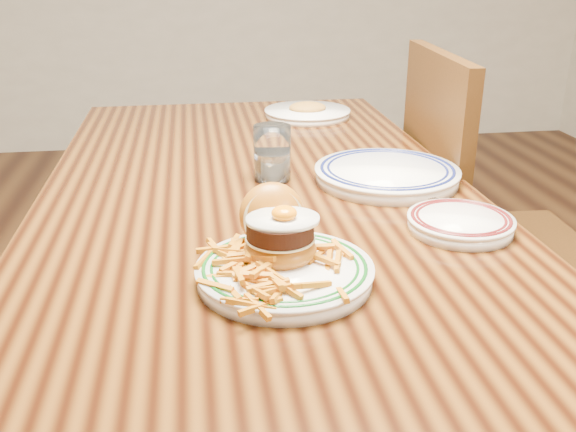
{
  "coord_description": "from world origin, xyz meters",
  "views": [
    {
      "loc": [
        -0.12,
        -1.2,
        1.18
      ],
      "look_at": [
        0.0,
        -0.38,
        0.84
      ],
      "focal_mm": 40.0,
      "sensor_mm": 36.0,
      "label": 1
    }
  ],
  "objects": [
    {
      "name": "main_plate",
      "position": [
        -0.01,
        -0.38,
        0.78
      ],
      "size": [
        0.25,
        0.26,
        0.12
      ],
      "rotation": [
        0.0,
        0.0,
        0.06
      ],
      "color": "white",
      "rests_on": "table"
    },
    {
      "name": "water_glass",
      "position": [
        0.03,
        0.04,
        0.8
      ],
      "size": [
        0.08,
        0.08,
        0.11
      ],
      "color": "white",
      "rests_on": "table"
    },
    {
      "name": "rear_plate",
      "position": [
        0.26,
        -0.0,
        0.77
      ],
      "size": [
        0.29,
        0.29,
        0.03
      ],
      "rotation": [
        0.0,
        0.0,
        -0.3
      ],
      "color": "white",
      "rests_on": "table"
    },
    {
      "name": "far_plate",
      "position": [
        0.2,
        0.57,
        0.76
      ],
      "size": [
        0.24,
        0.24,
        0.04
      ],
      "rotation": [
        0.0,
        0.0,
        0.02
      ],
      "color": "white",
      "rests_on": "table"
    },
    {
      "name": "side_plate",
      "position": [
        0.31,
        -0.26,
        0.77
      ],
      "size": [
        0.18,
        0.19,
        0.03
      ],
      "rotation": [
        0.0,
        0.0,
        -0.4
      ],
      "color": "white",
      "rests_on": "table"
    },
    {
      "name": "table",
      "position": [
        0.0,
        0.0,
        0.66
      ],
      "size": [
        0.85,
        1.6,
        0.75
      ],
      "color": "black",
      "rests_on": "floor"
    },
    {
      "name": "chair_right",
      "position": [
        0.57,
        0.2,
        0.52
      ],
      "size": [
        0.49,
        0.49,
        0.98
      ],
      "rotation": [
        0.0,
        0.0,
        3.07
      ],
      "color": "#3E220C",
      "rests_on": "floor"
    }
  ]
}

